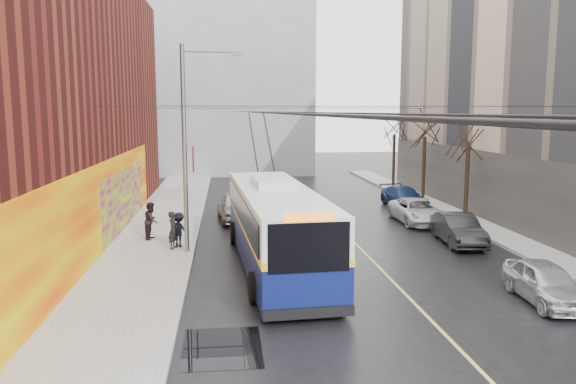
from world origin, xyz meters
name	(u,v)px	position (x,y,z in m)	size (l,w,h in m)	color
ground	(395,340)	(0.00, 0.00, 0.00)	(140.00, 140.00, 0.00)	black
sidewalk_left	(153,243)	(-8.00, 12.00, 0.07)	(4.00, 60.00, 0.15)	gray
sidewalk_right	(498,235)	(9.00, 12.00, 0.07)	(2.00, 60.00, 0.15)	gray
lane_line	(343,231)	(1.50, 14.00, 0.00)	(0.12, 50.00, 0.01)	#BFB74C
building_far	(211,84)	(-6.00, 44.99, 9.02)	(20.50, 12.10, 18.00)	gray
streetlight_pole	(188,144)	(-6.14, 10.00, 4.85)	(2.65, 0.60, 9.00)	slate
catenary_wires	(265,111)	(-2.54, 14.77, 6.25)	(18.00, 60.00, 0.22)	black
tree_near	(469,134)	(9.00, 16.00, 4.98)	(3.20, 3.20, 6.40)	black
tree_mid	(425,125)	(9.00, 23.00, 5.25)	(3.20, 3.20, 6.68)	black
tree_far	(395,125)	(9.00, 30.00, 5.14)	(3.20, 3.20, 6.57)	black
puddle	(222,347)	(-4.73, 0.04, 0.00)	(2.09, 2.73, 0.01)	black
pigeons_flying	(306,101)	(-1.13, 9.77, 6.65)	(3.25, 2.77, 2.14)	slate
trolleybus	(276,225)	(-2.60, 7.73, 1.71)	(3.64, 13.10, 6.14)	#0A144F
parked_car_a	(546,282)	(5.80, 2.48, 0.67)	(1.59, 3.95, 1.34)	silver
parked_car_b	(458,229)	(6.29, 10.63, 0.71)	(1.51, 4.34, 1.43)	black
parked_car_c	(417,211)	(6.08, 15.72, 0.67)	(2.23, 4.84, 1.35)	silver
parked_car_d	(404,197)	(7.00, 20.99, 0.66)	(1.85, 4.55, 1.32)	navy
following_car	(236,206)	(-4.04, 17.67, 0.82)	(1.94, 4.81, 1.64)	#9A9B9F
pedestrian_a	(173,230)	(-6.94, 10.61, 0.99)	(0.61, 0.40, 1.68)	black
pedestrian_b	(151,221)	(-8.14, 12.64, 1.05)	(0.87, 0.68, 1.79)	black
pedestrian_c	(179,230)	(-6.71, 10.94, 0.94)	(1.01, 0.58, 1.57)	black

